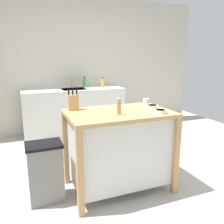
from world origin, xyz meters
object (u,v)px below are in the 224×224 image
at_px(trash_bin, 45,172).
at_px(sink_faucet, 72,82).
at_px(kitchen_island, 119,146).
at_px(bottle_dish_soap, 85,83).
at_px(bottle_hand_soap, 102,83).
at_px(pepper_grinder, 119,107).
at_px(knife_block, 73,102).
at_px(drinking_cup, 146,103).
at_px(bowl_stoneware_deep, 161,111).
at_px(bowl_ceramic_wide, 152,107).

distance_m(trash_bin, sink_faucet, 2.41).
distance_m(kitchen_island, bottle_dish_soap, 2.27).
bearing_deg(bottle_hand_soap, pepper_grinder, -105.44).
xyz_separation_m(knife_block, drinking_cup, (0.84, -0.14, -0.04)).
distance_m(pepper_grinder, bottle_hand_soap, 2.27).
bearing_deg(bottle_dish_soap, bowl_stoneware_deep, -86.85).
bearing_deg(knife_block, bottle_dish_soap, 71.05).
xyz_separation_m(bottle_dish_soap, bottle_hand_soap, (0.32, -0.14, -0.00)).
relative_size(knife_block, sink_faucet, 1.15).
bearing_deg(bottle_dish_soap, drinking_cup, -85.35).
bearing_deg(bowl_stoneware_deep, sink_faucet, 98.82).
height_order(bowl_ceramic_wide, drinking_cup, drinking_cup).
height_order(knife_block, bottle_hand_soap, knife_block).
bearing_deg(pepper_grinder, bottle_dish_soap, 83.00).
xyz_separation_m(pepper_grinder, bottle_dish_soap, (0.29, 2.33, -0.00)).
height_order(bowl_ceramic_wide, pepper_grinder, pepper_grinder).
distance_m(knife_block, drinking_cup, 0.85).
xyz_separation_m(bowl_stoneware_deep, pepper_grinder, (-0.42, 0.12, 0.06)).
bearing_deg(sink_faucet, kitchen_island, -89.53).
height_order(kitchen_island, bowl_ceramic_wide, bowl_ceramic_wide).
relative_size(knife_block, pepper_grinder, 1.46).
height_order(knife_block, sink_faucet, knife_block).
distance_m(drinking_cup, trash_bin, 1.36).
distance_m(trash_bin, bottle_dish_soap, 2.48).
bearing_deg(knife_block, bottle_hand_soap, 61.37).
distance_m(kitchen_island, drinking_cup, 0.61).
distance_m(kitchen_island, bowl_stoneware_deep, 0.61).
distance_m(kitchen_island, sink_faucet, 2.29).
bearing_deg(bottle_dish_soap, sink_faucet, 172.88).
height_order(trash_bin, bottle_hand_soap, bottle_hand_soap).
xyz_separation_m(bowl_stoneware_deep, trash_bin, (-1.16, 0.30, -0.61)).
bearing_deg(sink_faucet, knife_block, -101.95).
bearing_deg(bottle_hand_soap, knife_block, -118.63).
distance_m(kitchen_island, trash_bin, 0.82).
relative_size(kitchen_island, drinking_cup, 11.90).
relative_size(bowl_ceramic_wide, pepper_grinder, 0.76).
xyz_separation_m(kitchen_island, bowl_ceramic_wide, (0.40, -0.01, 0.42)).
relative_size(knife_block, bowl_stoneware_deep, 1.99).
height_order(bowl_stoneware_deep, drinking_cup, drinking_cup).
bearing_deg(knife_block, sink_faucet, 78.05).
relative_size(bowl_stoneware_deep, sink_faucet, 0.58).
xyz_separation_m(drinking_cup, trash_bin, (-1.20, -0.06, -0.63)).
relative_size(bowl_ceramic_wide, drinking_cup, 1.41).
xyz_separation_m(drinking_cup, sink_faucet, (-0.42, 2.12, 0.05)).
bearing_deg(bowl_ceramic_wide, bowl_stoneware_deep, -99.53).
relative_size(bowl_ceramic_wide, sink_faucet, 0.60).
relative_size(kitchen_island, bottle_dish_soap, 5.34).
bearing_deg(bowl_stoneware_deep, kitchen_island, 146.76).
distance_m(pepper_grinder, trash_bin, 1.01).
distance_m(knife_block, bottle_hand_soap, 2.06).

